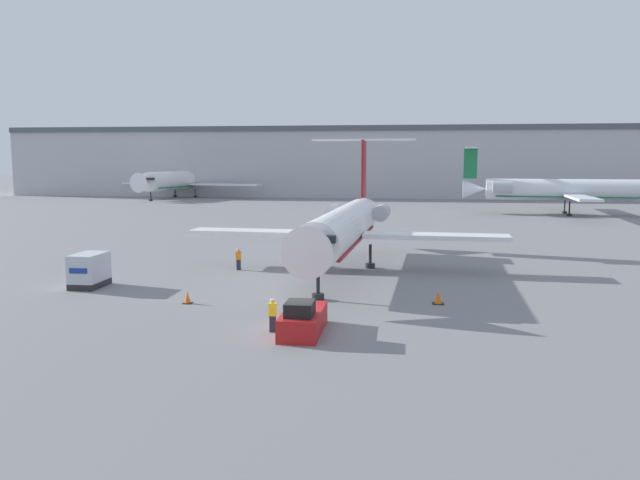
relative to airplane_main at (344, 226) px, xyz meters
The scene contains 11 objects.
ground_plane 19.23m from the airplane_main, 92.49° to the right, with size 600.00×600.00×0.00m, color slate.
terminal_building 101.24m from the airplane_main, 90.46° to the left, with size 180.00×16.80×16.60m.
airplane_main is the anchor object (origin of this frame).
pushback_tug 19.24m from the airplane_main, 91.15° to the right, with size 1.98×4.77×1.87m.
luggage_cart 19.70m from the airplane_main, 150.93° to the right, with size 1.84×3.02×2.39m.
worker_near_tug 19.38m from the airplane_main, 95.86° to the right, with size 0.40×0.25×1.79m.
worker_by_wing 9.00m from the airplane_main, behind, with size 0.40×0.25×1.77m.
traffic_cone_left 16.26m from the airplane_main, 122.55° to the right, with size 0.54×0.54×0.80m.
traffic_cone_right 13.82m from the airplane_main, 58.94° to the right, with size 0.70×0.70×0.83m.
airplane_parked_far_left 63.45m from the airplane_main, 59.57° to the left, with size 36.37×31.02×10.88m.
airplane_parked_far_right 102.46m from the airplane_main, 117.12° to the left, with size 39.01×34.80×11.27m.
Camera 1 is at (5.43, -31.20, 8.93)m, focal length 35.00 mm.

